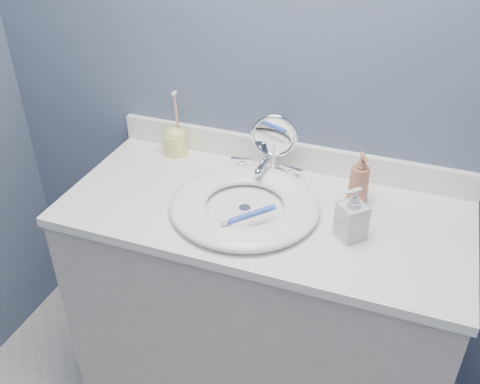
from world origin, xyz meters
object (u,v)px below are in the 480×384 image
at_px(makeup_mirror, 274,143).
at_px(soap_bottle_amber, 359,179).
at_px(soap_bottle_clear, 352,213).
at_px(toothbrush_holder, 175,140).

xyz_separation_m(makeup_mirror, soap_bottle_amber, (0.29, -0.06, -0.04)).
relative_size(soap_bottle_clear, toothbrush_holder, 0.67).
bearing_deg(soap_bottle_amber, makeup_mirror, 140.19).
height_order(makeup_mirror, soap_bottle_clear, makeup_mirror).
relative_size(makeup_mirror, soap_bottle_amber, 1.30).
relative_size(makeup_mirror, soap_bottle_clear, 1.39).
bearing_deg(makeup_mirror, soap_bottle_amber, -24.50).
bearing_deg(soap_bottle_amber, soap_bottle_clear, -114.03).
bearing_deg(toothbrush_holder, soap_bottle_amber, -7.28).
bearing_deg(makeup_mirror, toothbrush_holder, 163.80).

